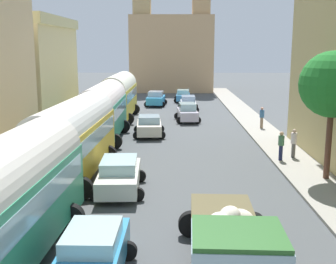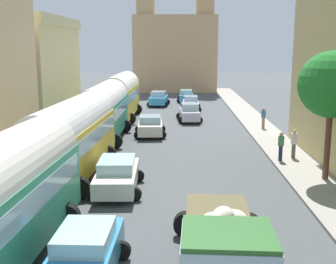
% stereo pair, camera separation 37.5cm
% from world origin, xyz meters
% --- Properties ---
extents(ground_plane, '(154.00, 154.00, 0.00)m').
position_xyz_m(ground_plane, '(0.00, 27.00, 0.00)').
color(ground_plane, '#494D4F').
extents(sidewalk_left, '(2.50, 70.00, 0.14)m').
position_xyz_m(sidewalk_left, '(-7.25, 27.00, 0.07)').
color(sidewalk_left, '#ACAB98').
rests_on(sidewalk_left, ground).
extents(sidewalk_right, '(2.50, 70.00, 0.14)m').
position_xyz_m(sidewalk_right, '(7.25, 27.00, 0.07)').
color(sidewalk_right, gray).
rests_on(sidewalk_right, ground).
extents(building_left_2, '(4.77, 11.25, 8.79)m').
position_xyz_m(building_left_2, '(-10.67, 28.94, 4.43)').
color(building_left_2, beige).
rests_on(building_left_2, ground).
extents(distant_church, '(11.89, 7.21, 17.30)m').
position_xyz_m(distant_church, '(0.00, 58.89, 6.09)').
color(distant_church, tan).
rests_on(distant_church, ground).
extents(parked_bus_1, '(3.45, 9.80, 3.98)m').
position_xyz_m(parked_bus_1, '(-4.60, 15.50, 2.21)').
color(parked_bus_1, gold).
rests_on(parked_bus_1, ground).
extents(parked_bus_2, '(3.26, 8.67, 4.00)m').
position_xyz_m(parked_bus_2, '(-4.60, 24.50, 2.21)').
color(parked_bus_2, '#2E9170').
rests_on(parked_bus_2, ground).
extents(parked_bus_3, '(3.28, 9.04, 4.11)m').
position_xyz_m(parked_bus_3, '(-4.60, 33.50, 2.28)').
color(parked_bus_3, gold).
rests_on(parked_bus_3, ground).
extents(cargo_truck_0, '(3.22, 7.38, 2.33)m').
position_xyz_m(cargo_truck_0, '(1.94, 5.66, 1.19)').
color(cargo_truck_0, '#2A5E27').
rests_on(cargo_truck_0, ground).
extents(car_0, '(2.33, 3.94, 1.63)m').
position_xyz_m(car_0, '(1.55, 32.37, 0.81)').
color(car_0, silver).
rests_on(car_0, ground).
extents(car_1, '(2.16, 4.08, 1.54)m').
position_xyz_m(car_1, '(1.84, 38.83, 0.77)').
color(car_1, silver).
rests_on(car_1, ground).
extents(car_2, '(2.23, 3.69, 1.46)m').
position_xyz_m(car_2, '(1.47, 46.00, 0.73)').
color(car_2, '#408BC0').
rests_on(car_2, ground).
extents(car_3, '(2.29, 3.89, 1.55)m').
position_xyz_m(car_3, '(-1.92, 5.91, 0.79)').
color(car_3, '#3488BC').
rests_on(car_3, ground).
extents(car_4, '(2.47, 4.35, 1.53)m').
position_xyz_m(car_4, '(-2.13, 13.60, 0.77)').
color(car_4, silver).
rests_on(car_4, ground).
extents(car_5, '(2.48, 3.75, 1.52)m').
position_xyz_m(car_5, '(-1.46, 26.00, 0.77)').
color(car_5, beige).
rests_on(car_5, ground).
extents(car_6, '(2.53, 3.77, 1.63)m').
position_xyz_m(car_6, '(-1.65, 42.49, 0.81)').
color(car_6, '#3394CB').
rests_on(car_6, ground).
extents(pedestrian_1, '(0.40, 0.40, 1.83)m').
position_xyz_m(pedestrian_1, '(7.35, 28.56, 1.05)').
color(pedestrian_1, '#7F6850').
rests_on(pedestrian_1, ground).
extents(pedestrian_2, '(0.49, 0.49, 1.82)m').
position_xyz_m(pedestrian_2, '(7.37, 19.34, 1.04)').
color(pedestrian_2, '#54514E').
rests_on(pedestrian_2, ground).
extents(pedestrian_3, '(0.36, 0.36, 1.81)m').
position_xyz_m(pedestrian_3, '(6.47, 18.70, 1.04)').
color(pedestrian_3, '#1B2043').
rests_on(pedestrian_3, ground).
extents(roadside_tree_2, '(3.18, 3.18, 6.37)m').
position_xyz_m(roadside_tree_2, '(7.90, 15.29, 4.75)').
color(roadside_tree_2, brown).
rests_on(roadside_tree_2, ground).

